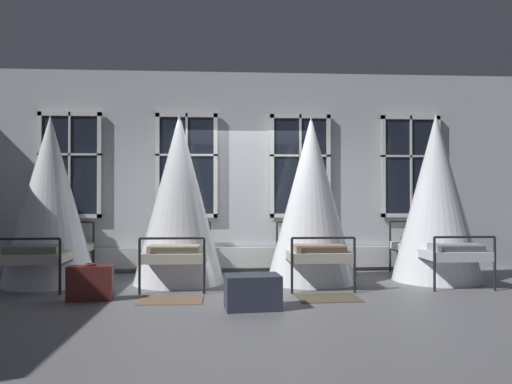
{
  "coord_description": "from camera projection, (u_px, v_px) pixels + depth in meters",
  "views": [
    {
      "loc": [
        -0.3,
        -7.57,
        1.31
      ],
      "look_at": [
        0.15,
        -0.08,
        1.39
      ],
      "focal_mm": 33.9,
      "sensor_mm": 36.0,
      "label": 1
    }
  ],
  "objects": [
    {
      "name": "cot_first",
      "position": [
        50.0,
        202.0,
        7.36
      ],
      "size": [
        1.39,
        1.88,
        2.57
      ],
      "rotation": [
        0.0,
        0.0,
        1.6
      ],
      "color": "black",
      "rests_on": "ground"
    },
    {
      "name": "suitcase_dark",
      "position": [
        90.0,
        283.0,
        6.12
      ],
      "size": [
        0.57,
        0.25,
        0.47
      ],
      "rotation": [
        0.0,
        0.0,
        0.08
      ],
      "color": "#5B231E",
      "rests_on": "ground"
    },
    {
      "name": "cot_third",
      "position": [
        311.0,
        202.0,
        7.52
      ],
      "size": [
        1.39,
        1.86,
        2.57
      ],
      "rotation": [
        0.0,
        0.0,
        1.58
      ],
      "color": "black",
      "rests_on": "ground"
    },
    {
      "name": "cot_fourth",
      "position": [
        436.0,
        199.0,
        7.66
      ],
      "size": [
        1.39,
        1.86,
        2.64
      ],
      "rotation": [
        0.0,
        0.0,
        1.57
      ],
      "color": "black",
      "rests_on": "ground"
    },
    {
      "name": "ground",
      "position": [
        246.0,
        281.0,
        7.56
      ],
      "size": [
        20.04,
        20.04,
        0.0
      ],
      "primitive_type": "plane",
      "color": "slate"
    },
    {
      "name": "back_wall_with_windows",
      "position": [
        244.0,
        172.0,
        8.65
      ],
      "size": [
        10.68,
        0.1,
        3.55
      ],
      "primitive_type": "cube",
      "color": "silver",
      "rests_on": "ground"
    },
    {
      "name": "window_bank",
      "position": [
        244.0,
        210.0,
        8.53
      ],
      "size": [
        7.13,
        0.1,
        2.72
      ],
      "color": "black",
      "rests_on": "ground"
    },
    {
      "name": "travel_trunk",
      "position": [
        253.0,
        292.0,
        5.66
      ],
      "size": [
        0.68,
        0.47,
        0.4
      ],
      "primitive_type": "cube",
      "rotation": [
        0.0,
        0.0,
        0.11
      ],
      "color": "#2D3342",
      "rests_on": "ground"
    },
    {
      "name": "cot_second",
      "position": [
        179.0,
        200.0,
        7.45
      ],
      "size": [
        1.39,
        1.87,
        2.61
      ],
      "rotation": [
        0.0,
        0.0,
        1.56
      ],
      "color": "black",
      "rests_on": "ground"
    },
    {
      "name": "rug_second",
      "position": [
        171.0,
        300.0,
        6.12
      ],
      "size": [
        0.81,
        0.57,
        0.01
      ],
      "primitive_type": "cube",
      "rotation": [
        0.0,
        0.0,
        -0.01
      ],
      "color": "brown",
      "rests_on": "ground"
    },
    {
      "name": "rug_third",
      "position": [
        328.0,
        298.0,
        6.25
      ],
      "size": [
        0.82,
        0.59,
        0.01
      ],
      "primitive_type": "cube",
      "rotation": [
        0.0,
        0.0,
        0.04
      ],
      "color": "brown",
      "rests_on": "ground"
    }
  ]
}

